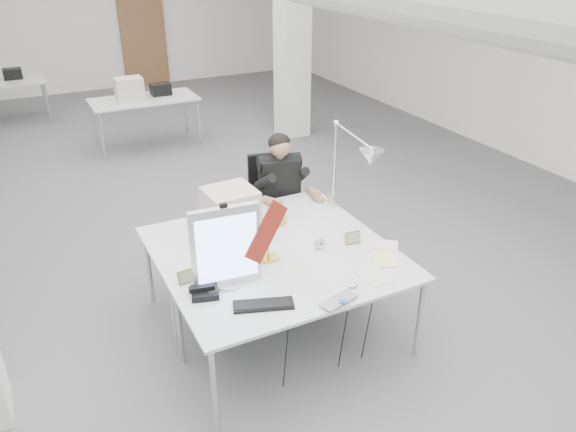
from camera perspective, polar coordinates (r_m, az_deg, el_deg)
name	(u,v)px	position (r m, az deg, el deg)	size (l,w,h in m)	color
room_shell	(185,77)	(6.08, -10.37, 13.73)	(10.04, 14.04, 3.24)	#565558
desk_main	(301,281)	(4.16, 1.28, -6.58)	(1.80, 0.90, 0.03)	silver
desk_second	(252,229)	(4.86, -3.70, -1.34)	(1.80, 0.90, 0.03)	silver
bg_desk_a	(144,99)	(9.05, -14.44, 11.39)	(1.60, 0.80, 0.03)	silver
office_chair	(278,209)	(5.68, -1.00, 0.75)	(0.53, 0.53, 1.07)	black
seated_person	(280,177)	(5.49, -0.80, 3.96)	(0.53, 0.66, 0.99)	black
monitor	(226,247)	(3.96, -6.35, -3.15)	(0.50, 0.05, 0.62)	silver
pennant	(266,232)	(4.00, -2.20, -1.65)	(0.45, 0.01, 0.19)	maroon
keyboard	(263,305)	(3.88, -2.51, -9.02)	(0.42, 0.14, 0.02)	black
laptop	(343,303)	(3.91, 5.65, -8.82)	(0.29, 0.19, 0.02)	#A3A3A7
mouse	(353,285)	(4.09, 6.64, -6.99)	(0.08, 0.05, 0.03)	silver
bankers_lamp	(268,238)	(4.30, -2.04, -2.27)	(0.33, 0.13, 0.38)	gold
desk_phone	(205,292)	(4.02, -8.45, -7.69)	(0.19, 0.17, 0.05)	black
picture_frame_left	(186,276)	(4.16, -10.29, -6.06)	(0.13, 0.01, 0.10)	#A88A48
picture_frame_right	(353,238)	(4.61, 6.59, -2.19)	(0.14, 0.01, 0.11)	#B3854D
desk_clock	(320,243)	(4.52, 3.29, -2.75)	(0.10, 0.10, 0.03)	silver
paper_stack_a	(374,275)	(4.24, 8.74, -5.98)	(0.19, 0.27, 0.01)	silver
paper_stack_b	(384,259)	(4.46, 9.77, -4.30)	(0.18, 0.25, 0.01)	#ECE08D
paper_stack_c	(384,244)	(4.65, 9.76, -2.87)	(0.22, 0.15, 0.01)	silver
beige_monitor	(231,211)	(4.74, -5.84, 0.56)	(0.40, 0.38, 0.38)	#BCB19C
architect_lamp	(350,167)	(4.86, 6.31, 5.00)	(0.26, 0.75, 0.97)	#B3B2B7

